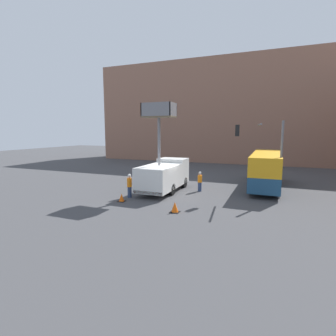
% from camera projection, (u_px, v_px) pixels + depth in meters
% --- Properties ---
extents(ground_plane, '(120.00, 120.00, 0.00)m').
position_uv_depth(ground_plane, '(164.00, 194.00, 22.10)').
color(ground_plane, '#424244').
extents(building_backdrop_far, '(44.00, 10.00, 17.09)m').
position_uv_depth(building_backdrop_far, '(225.00, 113.00, 46.50)').
color(building_backdrop_far, '#936651').
rests_on(building_backdrop_far, ground_plane).
extents(utility_truck, '(2.57, 6.47, 7.51)m').
position_uv_depth(utility_truck, '(164.00, 173.00, 22.89)').
color(utility_truck, silver).
rests_on(utility_truck, ground_plane).
extents(city_bus, '(2.49, 10.12, 3.25)m').
position_uv_depth(city_bus, '(266.00, 168.00, 24.39)').
color(city_bus, navy).
rests_on(city_bus, ground_plane).
extents(traffic_light_pole, '(3.58, 3.33, 6.06)m').
position_uv_depth(traffic_light_pole, '(265.00, 146.00, 20.35)').
color(traffic_light_pole, slate).
rests_on(traffic_light_pole, ground_plane).
extents(road_worker_near_truck, '(0.38, 0.38, 1.91)m').
position_uv_depth(road_worker_near_truck, '(129.00, 186.00, 20.86)').
color(road_worker_near_truck, navy).
rests_on(road_worker_near_truck, ground_plane).
extents(road_worker_directing, '(0.38, 0.38, 1.76)m').
position_uv_depth(road_worker_directing, '(200.00, 182.00, 23.01)').
color(road_worker_directing, navy).
rests_on(road_worker_directing, ground_plane).
extents(traffic_cone_near_truck, '(0.53, 0.53, 0.61)m').
position_uv_depth(traffic_cone_near_truck, '(122.00, 198.00, 19.73)').
color(traffic_cone_near_truck, black).
rests_on(traffic_cone_near_truck, ground_plane).
extents(traffic_cone_mid_road, '(0.61, 0.61, 0.70)m').
position_uv_depth(traffic_cone_mid_road, '(175.00, 207.00, 17.09)').
color(traffic_cone_mid_road, black).
rests_on(traffic_cone_mid_road, ground_plane).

